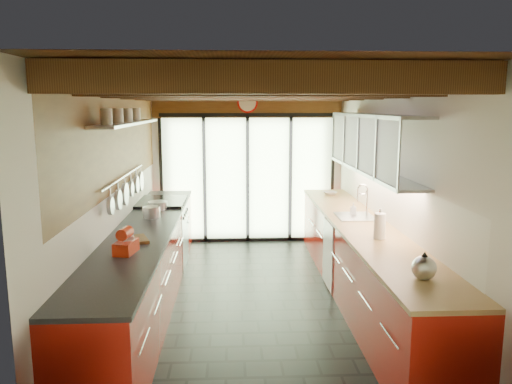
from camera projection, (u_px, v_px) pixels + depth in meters
ground at (255, 301)px, 5.95m from camera, size 5.50×5.50×0.00m
room_shell at (255, 163)px, 5.66m from camera, size 5.50×5.50×5.50m
ceiling_beams at (254, 92)px, 5.90m from camera, size 3.14×5.06×4.90m
glass_door at (248, 145)px, 8.31m from camera, size 2.95×0.10×2.90m
left_counter at (146, 265)px, 5.81m from camera, size 0.68×5.00×0.92m
range_stove at (163, 233)px, 7.23m from camera, size 0.66×0.90×0.97m
right_counter at (362, 262)px, 5.93m from camera, size 0.68×5.00×0.92m
sink_assembly at (356, 214)px, 6.24m from camera, size 0.45×0.52×0.43m
upper_cabinets_right at (373, 143)px, 6.00m from camera, size 0.34×3.00×3.00m
left_wall_fixtures at (128, 149)px, 5.82m from camera, size 0.28×2.60×0.96m
stand_mixer at (126, 243)px, 4.70m from camera, size 0.21×0.30×0.26m
pot_large at (152, 212)px, 6.21m from camera, size 0.29×0.29×0.14m
pot_small at (158, 205)px, 6.74m from camera, size 0.34×0.34×0.10m
cutting_board at (135, 240)px, 5.14m from camera, size 0.34×0.39×0.03m
kettle at (424, 266)px, 4.00m from camera, size 0.23×0.26×0.23m
paper_towel at (380, 226)px, 5.20m from camera, size 0.15×0.15×0.32m
soap_bottle at (353, 209)px, 6.32m from camera, size 0.09×0.09×0.17m
bowl at (330, 193)px, 7.82m from camera, size 0.25×0.25×0.05m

